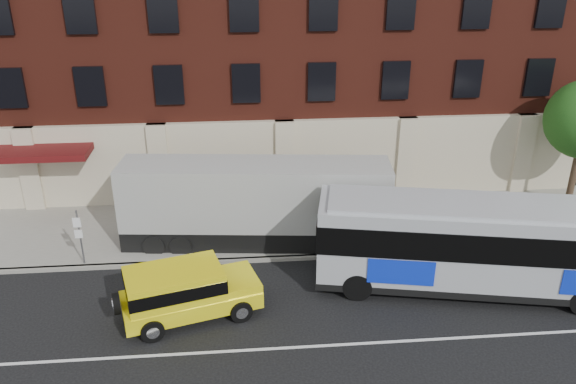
{
  "coord_description": "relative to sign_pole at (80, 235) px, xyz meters",
  "views": [
    {
      "loc": [
        -2.14,
        -14.23,
        12.04
      ],
      "look_at": [
        -0.39,
        5.5,
        3.26
      ],
      "focal_mm": 35.75,
      "sensor_mm": 36.0,
      "label": 1
    }
  ],
  "objects": [
    {
      "name": "ground",
      "position": [
        8.5,
        -6.15,
        -1.45
      ],
      "size": [
        120.0,
        120.0,
        0.0
      ],
      "primitive_type": "plane",
      "color": "black",
      "rests_on": "ground"
    },
    {
      "name": "sidewalk",
      "position": [
        8.5,
        2.85,
        -1.38
      ],
      "size": [
        60.0,
        6.0,
        0.15
      ],
      "primitive_type": "cube",
      "color": "#9C998E",
      "rests_on": "ground"
    },
    {
      "name": "kerb",
      "position": [
        8.5,
        -0.15,
        -1.38
      ],
      "size": [
        60.0,
        0.25,
        0.15
      ],
      "primitive_type": "cube",
      "color": "#9C998E",
      "rests_on": "ground"
    },
    {
      "name": "lane_line",
      "position": [
        8.5,
        -5.65,
        -1.45
      ],
      "size": [
        60.0,
        0.12,
        0.01
      ],
      "primitive_type": "cube",
      "color": "silver",
      "rests_on": "ground"
    },
    {
      "name": "building",
      "position": [
        8.49,
        10.77,
        6.13
      ],
      "size": [
        30.0,
        12.1,
        15.0
      ],
      "color": "#581E14",
      "rests_on": "sidewalk"
    },
    {
      "name": "sign_pole",
      "position": [
        0.0,
        0.0,
        0.0
      ],
      "size": [
        0.3,
        0.2,
        2.5
      ],
      "color": "slate",
      "rests_on": "ground"
    },
    {
      "name": "city_bus",
      "position": [
        15.44,
        -2.94,
        0.49
      ],
      "size": [
        13.1,
        5.26,
        3.51
      ],
      "color": "#ABAFB6",
      "rests_on": "ground"
    },
    {
      "name": "yellow_suv",
      "position": [
        4.28,
        -3.63,
        -0.37
      ],
      "size": [
        5.07,
        3.12,
        1.88
      ],
      "color": "#FFEE16",
      "rests_on": "ground"
    },
    {
      "name": "shipping_container",
      "position": [
        6.92,
        1.32,
        0.37
      ],
      "size": [
        11.24,
        3.37,
        3.69
      ],
      "color": "black",
      "rests_on": "ground"
    }
  ]
}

